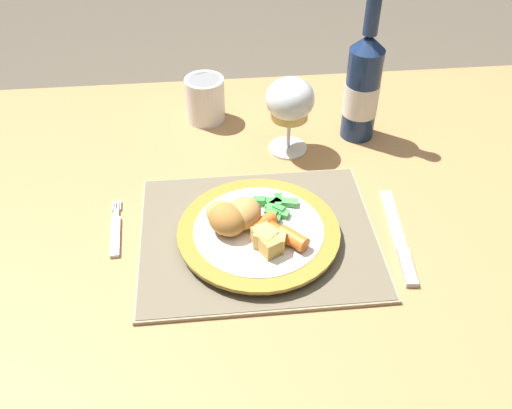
{
  "coord_description": "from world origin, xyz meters",
  "views": [
    {
      "loc": [
        -0.12,
        -0.68,
        1.34
      ],
      "look_at": [
        -0.06,
        -0.03,
        0.78
      ],
      "focal_mm": 40.0,
      "sensor_mm": 36.0,
      "label": 1
    }
  ],
  "objects": [
    {
      "name": "placemat",
      "position": [
        -0.06,
        -0.06,
        0.74
      ],
      "size": [
        0.36,
        0.3,
        0.01
      ],
      "color": "gray",
      "rests_on": "dining_table"
    },
    {
      "name": "fork",
      "position": [
        -0.27,
        -0.03,
        0.74
      ],
      "size": [
        0.02,
        0.13,
        0.01
      ],
      "color": "silver",
      "rests_on": "dining_table"
    },
    {
      "name": "wine_glass",
      "position": [
        0.02,
        0.16,
        0.84
      ],
      "size": [
        0.08,
        0.08,
        0.14
      ],
      "color": "silver",
      "rests_on": "dining_table"
    },
    {
      "name": "dinner_plate",
      "position": [
        -0.06,
        -0.07,
        0.76
      ],
      "size": [
        0.24,
        0.24,
        0.02
      ],
      "color": "white",
      "rests_on": "placemat"
    },
    {
      "name": "table_knife",
      "position": [
        0.15,
        -0.1,
        0.74
      ],
      "size": [
        0.04,
        0.21,
        0.01
      ],
      "color": "silver",
      "rests_on": "dining_table"
    },
    {
      "name": "breaded_croquettes",
      "position": [
        -0.1,
        -0.06,
        0.79
      ],
      "size": [
        0.1,
        0.09,
        0.04
      ],
      "color": "#A87033",
      "rests_on": "dinner_plate"
    },
    {
      "name": "roast_potatoes",
      "position": [
        -0.05,
        -0.11,
        0.78
      ],
      "size": [
        0.05,
        0.05,
        0.03
      ],
      "color": "#DBB256",
      "rests_on": "dinner_plate"
    },
    {
      "name": "glazed_carrots",
      "position": [
        -0.03,
        -0.09,
        0.78
      ],
      "size": [
        0.08,
        0.08,
        0.02
      ],
      "color": "orange",
      "rests_on": "dinner_plate"
    },
    {
      "name": "green_beans_pile",
      "position": [
        -0.03,
        -0.03,
        0.77
      ],
      "size": [
        0.07,
        0.07,
        0.01
      ],
      "color": "#4CA84C",
      "rests_on": "dinner_plate"
    },
    {
      "name": "dining_table",
      "position": [
        0.0,
        0.0,
        0.66
      ],
      "size": [
        1.5,
        0.86,
        0.74
      ],
      "color": "#AD7F4C",
      "rests_on": "ground"
    },
    {
      "name": "bottle",
      "position": [
        0.15,
        0.19,
        0.84
      ],
      "size": [
        0.06,
        0.06,
        0.28
      ],
      "color": "navy",
      "rests_on": "dining_table"
    },
    {
      "name": "drinking_cup",
      "position": [
        -0.13,
        0.28,
        0.79
      ],
      "size": [
        0.07,
        0.07,
        0.09
      ],
      "color": "white",
      "rests_on": "dining_table"
    }
  ]
}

